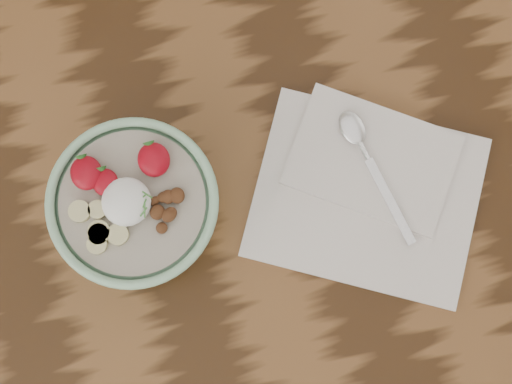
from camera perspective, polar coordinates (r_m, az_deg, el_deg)
table at (r=99.92cm, az=-6.69°, el=-2.13°), size 160.00×90.00×75.00cm
breakfast_bowl at (r=84.54cm, az=-9.48°, el=-1.14°), size 19.49×19.49×13.09cm
napkin at (r=90.76cm, az=8.90°, el=0.21°), size 35.07×33.27×1.70cm
spoon at (r=90.25cm, az=8.45°, el=3.66°), size 5.10×18.67×0.97cm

